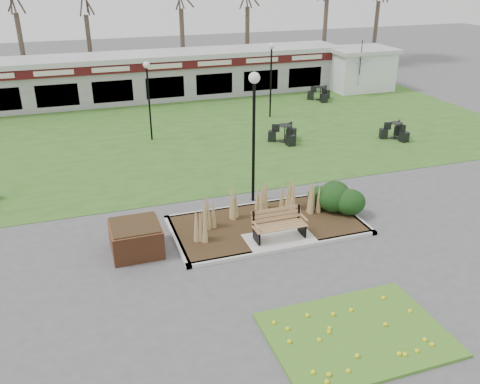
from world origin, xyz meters
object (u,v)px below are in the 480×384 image
object	(u,v)px
lamp_post_far_right	(271,64)
brick_planter	(136,238)
bistro_set_b	(285,136)
bistro_set_d	(395,133)
bistro_set_c	(320,96)
patio_umbrella	(359,72)
service_hut	(360,68)
park_bench	(279,224)
food_pavilion	(160,75)
lamp_post_near_left	(254,110)
lamp_post_mid_right	(148,84)

from	to	relation	value
lamp_post_far_right	brick_planter	bearing A→B (deg)	-127.10
bistro_set_b	bistro_set_d	world-z (taller)	bistro_set_b
bistro_set_c	patio_umbrella	distance (m)	3.21
service_hut	bistro_set_b	size ratio (longest dim) A/B	2.76
park_bench	brick_planter	size ratio (longest dim) A/B	1.13
food_pavilion	lamp_post_near_left	size ratio (longest dim) A/B	5.14
bistro_set_c	bistro_set_d	size ratio (longest dim) A/B	1.05
brick_planter	lamp_post_far_right	size ratio (longest dim) A/B	0.36
lamp_post_near_left	bistro_set_d	world-z (taller)	lamp_post_near_left
brick_planter	service_hut	xyz separation A→B (m)	(17.90, 17.00, 0.97)
park_bench	service_hut	xyz separation A→B (m)	(13.50, 17.75, 0.86)
service_hut	patio_umbrella	world-z (taller)	service_hut
patio_umbrella	lamp_post_near_left	bearing A→B (deg)	-133.10
bistro_set_d	lamp_post_far_right	bearing A→B (deg)	128.57
bistro_set_d	patio_umbrella	distance (m)	9.13
bistro_set_b	brick_planter	bearing A→B (deg)	-136.11
brick_planter	park_bench	bearing A→B (deg)	-9.69
lamp_post_near_left	bistro_set_c	size ratio (longest dim) A/B	3.03
park_bench	bistro_set_b	bearing A→B (deg)	65.40
brick_planter	lamp_post_mid_right	distance (m)	11.10
service_hut	lamp_post_mid_right	xyz separation A→B (m)	(-15.60, -6.40, 1.38)
bistro_set_c	food_pavilion	bearing A→B (deg)	157.75
service_hut	bistro_set_c	bearing A→B (deg)	-153.78
service_hut	lamp_post_mid_right	size ratio (longest dim) A/B	1.13
park_bench	patio_umbrella	xyz separation A→B (m)	(12.49, 16.12, 0.98)
food_pavilion	bistro_set_b	size ratio (longest dim) A/B	15.41
food_pavilion	bistro_set_c	world-z (taller)	food_pavilion
brick_planter	food_pavilion	distance (m)	19.49
service_hut	lamp_post_near_left	distance (m)	19.88
food_pavilion	patio_umbrella	world-z (taller)	food_pavilion
lamp_post_near_left	bistro_set_b	world-z (taller)	lamp_post_near_left
brick_planter	patio_umbrella	size ratio (longest dim) A/B	0.61
food_pavilion	lamp_post_near_left	world-z (taller)	lamp_post_near_left
lamp_post_near_left	patio_umbrella	world-z (taller)	lamp_post_near_left
patio_umbrella	lamp_post_mid_right	bearing A→B (deg)	-161.87
lamp_post_mid_right	bistro_set_d	xyz separation A→B (m)	(11.66, -3.77, -2.54)
patio_umbrella	service_hut	bearing A→B (deg)	58.08
brick_planter	lamp_post_far_right	bearing A→B (deg)	52.90
lamp_post_near_left	lamp_post_mid_right	size ratio (longest dim) A/B	1.23
lamp_post_near_left	lamp_post_mid_right	world-z (taller)	lamp_post_near_left
lamp_post_far_right	bistro_set_b	xyz separation A→B (m)	(-0.96, -4.33, -2.73)
patio_umbrella	park_bench	bearing A→B (deg)	-127.75
brick_planter	bistro_set_c	distance (m)	20.53
park_bench	bistro_set_c	bearing A→B (deg)	58.86
brick_planter	lamp_post_mid_right	world-z (taller)	lamp_post_mid_right
park_bench	lamp_post_near_left	distance (m)	4.22
brick_planter	bistro_set_c	world-z (taller)	brick_planter
food_pavilion	patio_umbrella	size ratio (longest dim) A/B	9.93
brick_planter	bistro_set_c	size ratio (longest dim) A/B	0.95
food_pavilion	bistro_set_b	xyz separation A→B (m)	(4.08, -10.81, -1.17)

